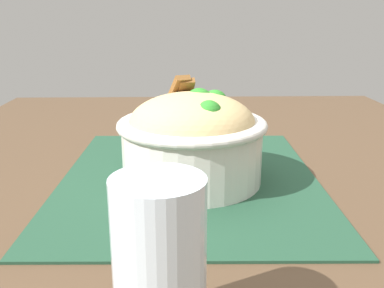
# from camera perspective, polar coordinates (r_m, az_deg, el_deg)

# --- Properties ---
(table) EXTENTS (1.15, 0.93, 0.78)m
(table) POSITION_cam_1_polar(r_m,az_deg,el_deg) (0.64, 1.58, -9.61)
(table) COLOR #4C3826
(table) RESTS_ON ground_plane
(placemat) EXTENTS (0.42, 0.35, 0.00)m
(placemat) POSITION_cam_1_polar(r_m,az_deg,el_deg) (0.58, -0.33, -4.52)
(placemat) COLOR #1E422D
(placemat) RESTS_ON table
(bowl) EXTENTS (0.19, 0.19, 0.13)m
(bowl) POSITION_cam_1_polar(r_m,az_deg,el_deg) (0.55, 0.04, 0.95)
(bowl) COLOR silver
(bowl) RESTS_ON placemat
(fork) EXTENTS (0.04, 0.12, 0.00)m
(fork) POSITION_cam_1_polar(r_m,az_deg,el_deg) (0.71, -2.06, -0.34)
(fork) COLOR silver
(fork) RESTS_ON placemat
(drinking_glass) EXTENTS (0.06, 0.06, 0.12)m
(drinking_glass) POSITION_cam_1_polar(r_m,az_deg,el_deg) (0.30, -4.26, -16.42)
(drinking_glass) COLOR silver
(drinking_glass) RESTS_ON table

